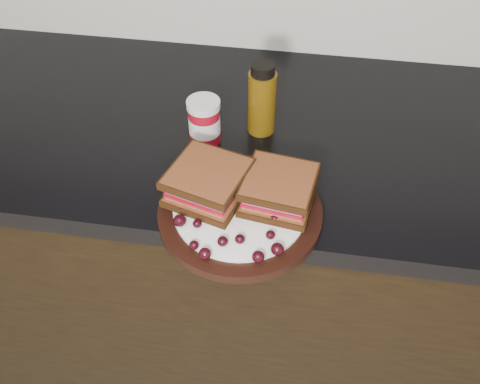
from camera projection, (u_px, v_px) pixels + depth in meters
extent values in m
cube|color=black|center=(207.00, 260.00, 1.44)|extent=(3.96, 0.58, 0.86)
cube|color=black|center=(197.00, 129.00, 1.11)|extent=(3.98, 0.60, 0.04)
cylinder|color=black|center=(240.00, 213.00, 0.91)|extent=(0.28, 0.28, 0.02)
ellipsoid|color=black|center=(180.00, 221.00, 0.86)|extent=(0.02, 0.02, 0.02)
ellipsoid|color=black|center=(197.00, 224.00, 0.86)|extent=(0.02, 0.02, 0.01)
ellipsoid|color=black|center=(194.00, 245.00, 0.83)|extent=(0.02, 0.02, 0.01)
ellipsoid|color=black|center=(205.00, 254.00, 0.82)|extent=(0.02, 0.02, 0.02)
ellipsoid|color=black|center=(223.00, 241.00, 0.84)|extent=(0.02, 0.02, 0.02)
ellipsoid|color=black|center=(240.00, 239.00, 0.84)|extent=(0.02, 0.02, 0.02)
ellipsoid|color=black|center=(258.00, 257.00, 0.81)|extent=(0.02, 0.02, 0.02)
ellipsoid|color=black|center=(277.00, 249.00, 0.82)|extent=(0.02, 0.02, 0.02)
ellipsoid|color=black|center=(270.00, 235.00, 0.85)|extent=(0.02, 0.02, 0.01)
ellipsoid|color=black|center=(275.00, 218.00, 0.87)|extent=(0.02, 0.02, 0.02)
ellipsoid|color=black|center=(296.00, 210.00, 0.88)|extent=(0.02, 0.02, 0.02)
ellipsoid|color=black|center=(282.00, 205.00, 0.89)|extent=(0.02, 0.02, 0.02)
ellipsoid|color=black|center=(282.00, 197.00, 0.91)|extent=(0.02, 0.02, 0.01)
ellipsoid|color=black|center=(215.00, 174.00, 0.94)|extent=(0.02, 0.02, 0.02)
ellipsoid|color=black|center=(202.00, 189.00, 0.92)|extent=(0.01, 0.01, 0.01)
ellipsoid|color=black|center=(207.00, 196.00, 0.90)|extent=(0.02, 0.02, 0.02)
ellipsoid|color=black|center=(183.00, 200.00, 0.90)|extent=(0.02, 0.02, 0.02)
ellipsoid|color=black|center=(220.00, 185.00, 0.92)|extent=(0.02, 0.02, 0.02)
ellipsoid|color=black|center=(198.00, 188.00, 0.92)|extent=(0.02, 0.02, 0.02)
ellipsoid|color=black|center=(191.00, 191.00, 0.91)|extent=(0.02, 0.02, 0.02)
cylinder|color=maroon|center=(204.00, 121.00, 1.03)|extent=(0.07, 0.07, 0.09)
cylinder|color=#533808|center=(262.00, 99.00, 1.03)|extent=(0.07, 0.07, 0.15)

